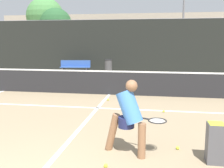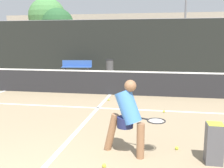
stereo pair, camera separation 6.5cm
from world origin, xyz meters
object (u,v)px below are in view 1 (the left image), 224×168
object	(u,v)px
player_practicing	(129,115)
courtside_bench	(75,66)
parked_car	(114,59)
trash_bin	(108,67)
ball_hopper	(215,142)

from	to	relation	value
player_practicing	courtside_bench	bearing A→B (deg)	134.66
parked_car	trash_bin	bearing A→B (deg)	-84.36
player_practicing	parked_car	world-z (taller)	player_practicing
courtside_bench	trash_bin	size ratio (longest dim) A/B	1.99
courtside_bench	trash_bin	distance (m)	2.19
player_practicing	trash_bin	world-z (taller)	player_practicing
parked_car	courtside_bench	bearing A→B (deg)	-105.89
courtside_bench	parked_car	xyz separation A→B (m)	(1.59, 5.59, 0.08)
ball_hopper	courtside_bench	world-z (taller)	courtside_bench
player_practicing	ball_hopper	world-z (taller)	player_practicing
trash_bin	parked_car	distance (m)	5.89
trash_bin	player_practicing	bearing A→B (deg)	-77.83
ball_hopper	parked_car	xyz separation A→B (m)	(-4.45, 16.96, 0.18)
player_practicing	trash_bin	xyz separation A→B (m)	(-2.37, 11.01, -0.27)
trash_bin	courtside_bench	bearing A→B (deg)	172.65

